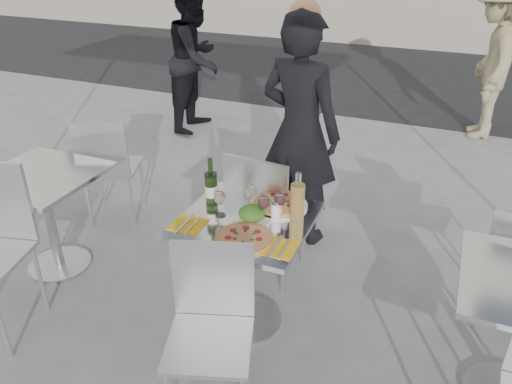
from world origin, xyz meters
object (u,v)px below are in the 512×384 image
at_px(sugar_shaker, 276,209).
at_px(pedestrian_a, 196,59).
at_px(chair_near, 211,317).
at_px(napkin_right, 279,247).
at_px(side_table_left, 46,202).
at_px(pedestrian_b, 491,60).
at_px(main_table, 246,250).
at_px(pizza_near, 244,238).
at_px(wineglass_red_b, 280,200).
at_px(salad_plate, 252,214).
at_px(wine_bottle, 211,187).
at_px(wineglass_red_a, 263,203).
at_px(wineglass_white_b, 251,192).
at_px(side_chair_lfar, 108,162).
at_px(chair_far, 263,208).
at_px(pizza_far, 279,204).
at_px(napkin_left, 188,224).
at_px(woman_diner, 300,132).
at_px(carafe, 297,201).
at_px(wineglass_white_a, 220,199).

bearing_deg(sugar_shaker, pedestrian_a, 126.04).
distance_m(chair_near, napkin_right, 0.48).
relative_size(side_table_left, pedestrian_b, 0.42).
bearing_deg(main_table, napkin_right, -35.70).
bearing_deg(pizza_near, wineglass_red_b, 72.80).
height_order(chair_near, wineglass_red_b, wineglass_red_b).
xyz_separation_m(salad_plate, sugar_shaker, (0.11, 0.08, 0.02)).
xyz_separation_m(main_table, napkin_right, (0.27, -0.19, 0.21)).
xyz_separation_m(wine_bottle, wineglass_red_a, (0.35, -0.05, -0.00)).
distance_m(sugar_shaker, wineglass_white_b, 0.18).
bearing_deg(side_chair_lfar, pedestrian_b, -150.59).
distance_m(side_table_left, wineglass_white_b, 1.52).
height_order(side_table_left, salad_plate, salad_plate).
xyz_separation_m(wine_bottle, napkin_right, (0.53, -0.28, -0.11)).
relative_size(salad_plate, wine_bottle, 0.75).
distance_m(pizza_near, wineglass_white_b, 0.34).
height_order(chair_far, pizza_far, chair_far).
height_order(pizza_far, napkin_left, pizza_far).
bearing_deg(wineglass_red_b, sugar_shaker, -156.37).
height_order(woman_diner, wineglass_white_b, woman_diner).
bearing_deg(carafe, wine_bottle, -177.20).
bearing_deg(wineglass_white_a, main_table, 5.96).
bearing_deg(wineglass_red_a, woman_diner, 97.57).
height_order(side_table_left, pedestrian_a, pedestrian_a).
relative_size(side_table_left, chair_far, 0.78).
xyz_separation_m(wineglass_white_b, napkin_left, (-0.25, -0.29, -0.11)).
bearing_deg(napkin_left, wineglass_red_b, 31.20).
xyz_separation_m(chair_near, pizza_near, (0.01, 0.37, 0.23)).
distance_m(side_table_left, carafe, 1.80).
bearing_deg(sugar_shaker, wineglass_white_a, -160.67).
bearing_deg(wine_bottle, wineglass_red_b, 1.81).
height_order(pizza_far, salad_plate, salad_plate).
height_order(main_table, wineglass_white_a, wineglass_white_a).
relative_size(pizza_near, wineglass_red_b, 1.93).
xyz_separation_m(side_chair_lfar, salad_plate, (1.54, -0.67, 0.24)).
xyz_separation_m(carafe, wineglass_white_b, (-0.28, 0.01, -0.01)).
xyz_separation_m(wine_bottle, wineglass_white_a, (0.11, -0.10, -0.00)).
bearing_deg(pedestrian_a, chair_far, -147.05).
height_order(woman_diner, pedestrian_a, woman_diner).
bearing_deg(wineglass_red_b, napkin_right, -70.48).
xyz_separation_m(sugar_shaker, wineglass_red_b, (0.02, 0.01, 0.06)).
height_order(chair_far, salad_plate, chair_far).
xyz_separation_m(main_table, pizza_near, (0.08, -0.19, 0.22)).
relative_size(sugar_shaker, wineglass_white_b, 0.68).
xyz_separation_m(woman_diner, wine_bottle, (-0.21, -1.01, -0.01)).
relative_size(chair_near, pizza_near, 2.93).
distance_m(woman_diner, wineglass_red_a, 1.08).
bearing_deg(pedestrian_b, wine_bottle, -25.89).
xyz_separation_m(woman_diner, carafe, (0.31, -0.99, -0.01)).
bearing_deg(pizza_far, pedestrian_a, 126.90).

